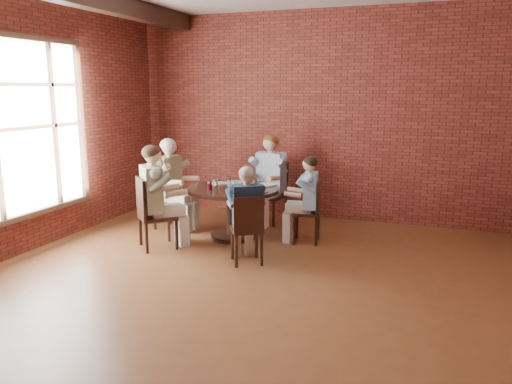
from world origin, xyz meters
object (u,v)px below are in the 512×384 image
(chair_b, at_px, (272,190))
(chair_e, at_px, (248,227))
(diner_d, at_px, (157,197))
(chair_a, at_px, (311,209))
(diner_e, at_px, (246,215))
(diner_a, at_px, (307,200))
(diner_b, at_px, (269,180))
(chair_c, at_px, (167,195))
(chair_d, at_px, (150,211))
(smartphone, at_px, (264,192))
(diner_c, at_px, (172,184))
(dining_table, at_px, (233,202))

(chair_b, bearing_deg, chair_e, -67.87)
(diner_d, bearing_deg, chair_b, -72.97)
(chair_a, relative_size, diner_e, 0.72)
(diner_d, relative_size, chair_e, 1.61)
(diner_a, bearing_deg, diner_b, -143.66)
(chair_c, bearing_deg, chair_b, -48.47)
(chair_d, distance_m, diner_d, 0.20)
(diner_a, height_order, diner_d, diner_d)
(chair_c, bearing_deg, smartphone, -93.47)
(smartphone, bearing_deg, chair_b, 110.25)
(diner_a, bearing_deg, smartphone, -64.79)
(chair_b, bearing_deg, diner_c, -132.38)
(diner_b, bearing_deg, chair_b, 90.00)
(diner_c, distance_m, chair_d, 1.03)
(diner_b, relative_size, smartphone, 9.79)
(chair_b, height_order, diner_b, diner_b)
(chair_b, distance_m, diner_e, 2.06)
(diner_a, bearing_deg, chair_c, -98.77)
(dining_table, distance_m, diner_d, 1.12)
(diner_a, relative_size, chair_e, 1.40)
(diner_d, relative_size, smartphone, 9.75)
(dining_table, distance_m, diner_b, 1.04)
(dining_table, distance_m, diner_c, 1.11)
(chair_b, height_order, diner_c, diner_c)
(dining_table, xyz_separation_m, chair_b, (0.23, 1.10, -0.00))
(dining_table, xyz_separation_m, diner_c, (-1.09, 0.15, 0.17))
(dining_table, xyz_separation_m, diner_d, (-0.79, -0.77, 0.18))
(diner_b, relative_size, chair_e, 1.62)
(chair_b, distance_m, chair_d, 2.23)
(dining_table, distance_m, chair_b, 1.12)
(chair_e, distance_m, diner_e, 0.15)
(diner_a, height_order, diner_e, diner_a)
(dining_table, relative_size, diner_a, 1.10)
(dining_table, relative_size, diner_b, 0.95)
(chair_a, xyz_separation_m, diner_d, (-1.92, -0.94, 0.22))
(diner_b, height_order, diner_e, diner_b)
(dining_table, bearing_deg, diner_d, -135.68)
(diner_c, bearing_deg, diner_e, -115.13)
(chair_b, relative_size, diner_d, 0.70)
(diner_e, bearing_deg, diner_a, -145.51)
(diner_a, height_order, chair_c, diner_a)
(diner_c, xyz_separation_m, diner_e, (1.66, -1.08, -0.09))
(chair_a, xyz_separation_m, smartphone, (-0.58, -0.35, 0.27))
(chair_c, bearing_deg, diner_d, -149.59)
(dining_table, relative_size, chair_d, 1.37)
(diner_b, relative_size, diner_e, 1.16)
(chair_c, distance_m, diner_e, 2.07)
(chair_c, bearing_deg, chair_a, -81.88)
(diner_c, height_order, chair_e, diner_c)
(chair_d, bearing_deg, dining_table, -90.00)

